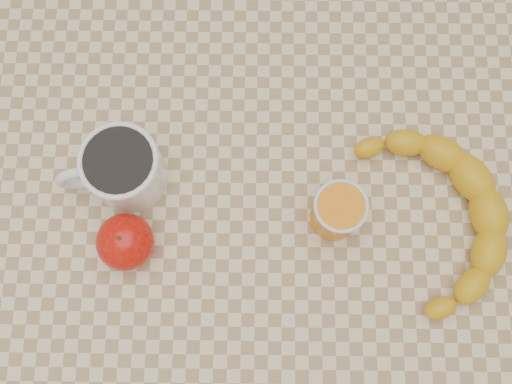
{
  "coord_description": "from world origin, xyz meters",
  "views": [
    {
      "loc": [
        0.0,
        -0.16,
        1.46
      ],
      "look_at": [
        0.0,
        0.0,
        0.77
      ],
      "focal_mm": 40.0,
      "sensor_mm": 36.0,
      "label": 1
    }
  ],
  "objects_px": {
    "table": "(256,209)",
    "banana": "(439,217)",
    "coffee_mug": "(122,168)",
    "orange_juice_glass": "(337,212)",
    "apple": "(125,242)"
  },
  "relations": [
    {
      "from": "table",
      "to": "coffee_mug",
      "type": "distance_m",
      "value": 0.21
    },
    {
      "from": "orange_juice_glass",
      "to": "banana",
      "type": "bearing_deg",
      "value": -1.25
    },
    {
      "from": "table",
      "to": "coffee_mug",
      "type": "bearing_deg",
      "value": 172.26
    },
    {
      "from": "coffee_mug",
      "to": "table",
      "type": "bearing_deg",
      "value": -7.74
    },
    {
      "from": "table",
      "to": "apple",
      "type": "distance_m",
      "value": 0.21
    },
    {
      "from": "table",
      "to": "orange_juice_glass",
      "type": "relative_size",
      "value": 10.72
    },
    {
      "from": "orange_juice_glass",
      "to": "table",
      "type": "bearing_deg",
      "value": 164.38
    },
    {
      "from": "orange_juice_glass",
      "to": "coffee_mug",
      "type": "bearing_deg",
      "value": 169.25
    },
    {
      "from": "coffee_mug",
      "to": "orange_juice_glass",
      "type": "xyz_separation_m",
      "value": [
        0.26,
        -0.05,
        -0.01
      ]
    },
    {
      "from": "orange_juice_glass",
      "to": "apple",
      "type": "height_order",
      "value": "orange_juice_glass"
    },
    {
      "from": "table",
      "to": "apple",
      "type": "xyz_separation_m",
      "value": [
        -0.16,
        -0.07,
        0.12
      ]
    },
    {
      "from": "banana",
      "to": "coffee_mug",
      "type": "bearing_deg",
      "value": 160.85
    },
    {
      "from": "orange_juice_glass",
      "to": "apple",
      "type": "distance_m",
      "value": 0.26
    },
    {
      "from": "table",
      "to": "banana",
      "type": "bearing_deg",
      "value": -7.62
    },
    {
      "from": "table",
      "to": "apple",
      "type": "height_order",
      "value": "apple"
    }
  ]
}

